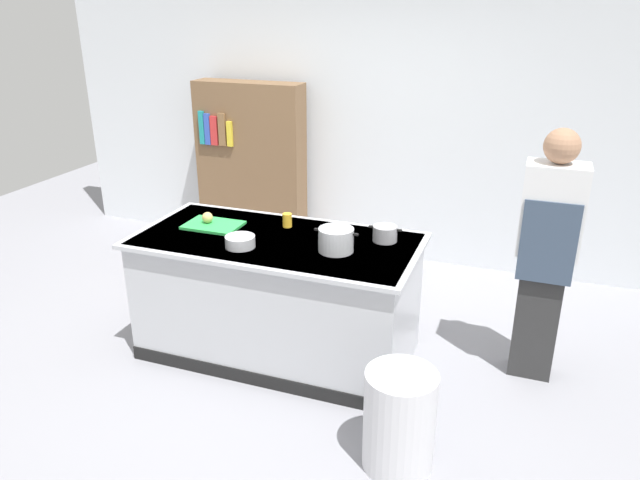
{
  "coord_description": "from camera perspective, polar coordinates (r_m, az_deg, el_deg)",
  "views": [
    {
      "loc": [
        1.62,
        -3.52,
        2.44
      ],
      "look_at": [
        0.25,
        0.2,
        0.85
      ],
      "focal_mm": 33.87,
      "sensor_mm": 36.0,
      "label": 1
    }
  ],
  "objects": [
    {
      "name": "ground_plane",
      "position": [
        4.58,
        -3.86,
        -10.4
      ],
      "size": [
        10.0,
        10.0,
        0.0
      ],
      "primitive_type": "plane",
      "color": "gray"
    },
    {
      "name": "back_wall",
      "position": [
        5.93,
        4.16,
        12.67
      ],
      "size": [
        6.4,
        0.12,
        3.0
      ],
      "primitive_type": "cube",
      "color": "silver",
      "rests_on": "ground_plane"
    },
    {
      "name": "counter_island",
      "position": [
        4.35,
        -4.02,
        -5.21
      ],
      "size": [
        1.98,
        0.98,
        0.9
      ],
      "color": "#B7BABF",
      "rests_on": "ground_plane"
    },
    {
      "name": "cutting_board",
      "position": [
        4.45,
        -10.05,
        1.39
      ],
      "size": [
        0.4,
        0.28,
        0.02
      ],
      "primitive_type": "cube",
      "color": "green",
      "rests_on": "counter_island"
    },
    {
      "name": "onion",
      "position": [
        4.46,
        -10.59,
        2.1
      ],
      "size": [
        0.08,
        0.08,
        0.08
      ],
      "primitive_type": "sphere",
      "color": "tan",
      "rests_on": "cutting_board"
    },
    {
      "name": "stock_pot",
      "position": [
        3.93,
        1.53,
        0.02
      ],
      "size": [
        0.3,
        0.23,
        0.16
      ],
      "color": "#B7BABF",
      "rests_on": "counter_island"
    },
    {
      "name": "sauce_pan",
      "position": [
        4.13,
        6.16,
        0.61
      ],
      "size": [
        0.23,
        0.17,
        0.11
      ],
      "color": "#99999E",
      "rests_on": "counter_island"
    },
    {
      "name": "mixing_bowl",
      "position": [
        4.05,
        -7.55,
        -0.14
      ],
      "size": [
        0.2,
        0.2,
        0.08
      ],
      "primitive_type": "cylinder",
      "color": "#B7BABF",
      "rests_on": "counter_island"
    },
    {
      "name": "juice_cup",
      "position": [
        4.37,
        -3.11,
        1.88
      ],
      "size": [
        0.07,
        0.07,
        0.1
      ],
      "primitive_type": "cylinder",
      "color": "yellow",
      "rests_on": "counter_island"
    },
    {
      "name": "trash_bin",
      "position": [
        3.47,
        7.5,
        -16.51
      ],
      "size": [
        0.4,
        0.4,
        0.59
      ],
      "primitive_type": "cylinder",
      "color": "silver",
      "rests_on": "ground_plane"
    },
    {
      "name": "person_chef",
      "position": [
        4.18,
        20.58,
        -1.06
      ],
      "size": [
        0.38,
        0.25,
        1.72
      ],
      "rotation": [
        0.0,
        0.0,
        1.69
      ],
      "color": "#2D2D2D",
      "rests_on": "ground_plane"
    },
    {
      "name": "bookshelf",
      "position": [
        6.17,
        -6.52,
        6.81
      ],
      "size": [
        1.1,
        0.31,
        1.7
      ],
      "color": "brown",
      "rests_on": "ground_plane"
    }
  ]
}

